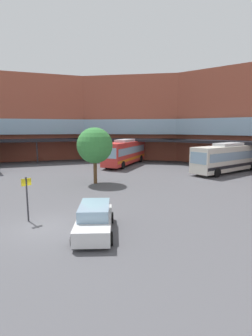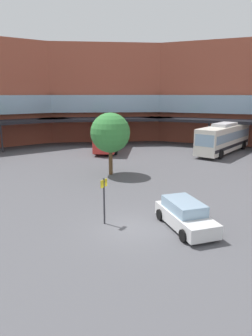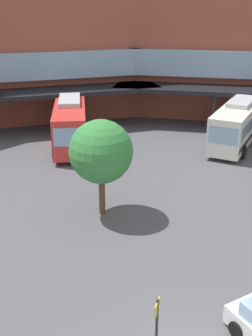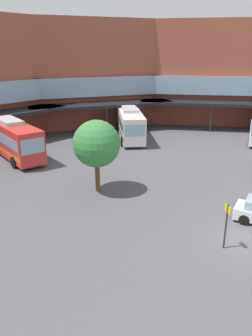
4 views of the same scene
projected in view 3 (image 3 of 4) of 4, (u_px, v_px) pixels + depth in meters
station_building at (144, 64)px, 32.38m from camera, size 77.04×39.97×14.55m
bus_1 at (71, 120)px, 35.93m from camera, size 3.29×11.96×3.90m
bus_2 at (240, 121)px, 35.98m from camera, size 8.00×11.46×3.75m
plaza_tree at (101, 152)px, 23.05m from camera, size 3.61×3.61×5.69m
stop_sign_post at (157, 325)px, 13.88m from camera, size 0.26×0.57×2.74m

